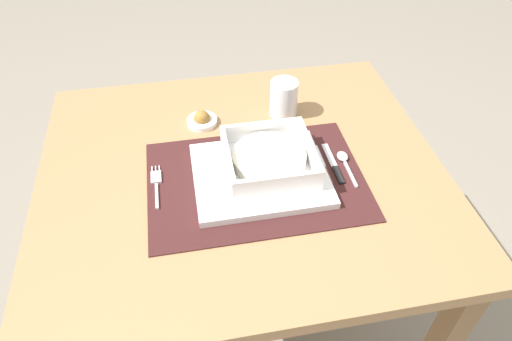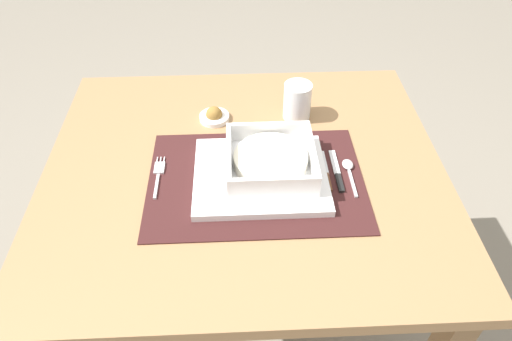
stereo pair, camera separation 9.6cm
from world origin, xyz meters
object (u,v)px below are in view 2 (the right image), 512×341
object	(u,v)px
bread_knife	(326,173)
drinking_glass	(297,103)
dining_table	(245,200)
condiment_saucer	(214,116)
butter_knife	(337,173)
porridge_bowl	(271,161)
spoon	(349,168)
fork	(159,174)

from	to	relation	value
bread_knife	drinking_glass	size ratio (longest dim) A/B	1.39
dining_table	condiment_saucer	size ratio (longest dim) A/B	11.99
butter_knife	drinking_glass	size ratio (longest dim) A/B	1.43
drinking_glass	porridge_bowl	bearing A→B (deg)	-111.02
dining_table	bread_knife	world-z (taller)	bread_knife
dining_table	drinking_glass	bearing A→B (deg)	53.28
bread_knife	drinking_glass	distance (m)	0.22
drinking_glass	bread_knife	bearing A→B (deg)	-79.41
condiment_saucer	spoon	bearing A→B (deg)	-34.11
drinking_glass	butter_knife	bearing A→B (deg)	-73.22
fork	condiment_saucer	distance (m)	0.23
porridge_bowl	fork	distance (m)	0.24
porridge_bowl	butter_knife	distance (m)	0.15
spoon	condiment_saucer	bearing A→B (deg)	147.28
porridge_bowl	bread_knife	xyz separation A→B (m)	(0.12, -0.01, -0.03)
porridge_bowl	fork	xyz separation A→B (m)	(-0.24, 0.01, -0.03)
drinking_glass	condiment_saucer	size ratio (longest dim) A/B	1.24
condiment_saucer	porridge_bowl	bearing A→B (deg)	-58.51
spoon	drinking_glass	distance (m)	0.23
fork	butter_knife	xyz separation A→B (m)	(0.38, -0.02, 0.00)
porridge_bowl	drinking_glass	xyz separation A→B (m)	(0.08, 0.21, 0.00)
drinking_glass	spoon	bearing A→B (deg)	-65.71
fork	spoon	distance (m)	0.41
dining_table	condiment_saucer	world-z (taller)	condiment_saucer
dining_table	condiment_saucer	xyz separation A→B (m)	(-0.07, 0.18, 0.12)
dining_table	butter_knife	size ratio (longest dim) A/B	6.74
porridge_bowl	condiment_saucer	world-z (taller)	porridge_bowl
spoon	drinking_glass	xyz separation A→B (m)	(-0.09, 0.20, 0.03)
bread_knife	condiment_saucer	bearing A→B (deg)	140.18
butter_knife	bread_knife	bearing A→B (deg)	172.31
fork	butter_knife	distance (m)	0.38
fork	spoon	xyz separation A→B (m)	(0.41, -0.00, 0.00)
fork	bread_knife	bearing A→B (deg)	-6.59
drinking_glass	condiment_saucer	xyz separation A→B (m)	(-0.20, -0.00, -0.03)
dining_table	porridge_bowl	size ratio (longest dim) A/B	4.78
porridge_bowl	butter_knife	size ratio (longest dim) A/B	1.41
drinking_glass	condiment_saucer	world-z (taller)	drinking_glass
fork	bread_knife	xyz separation A→B (m)	(0.36, -0.01, 0.00)
porridge_bowl	spoon	bearing A→B (deg)	1.03
butter_knife	drinking_glass	distance (m)	0.23
porridge_bowl	bread_knife	bearing A→B (deg)	-3.40
butter_knife	bread_knife	world-z (taller)	same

